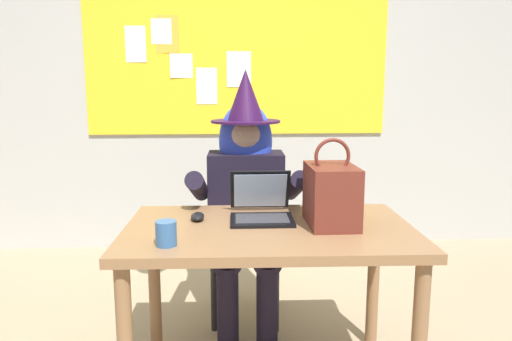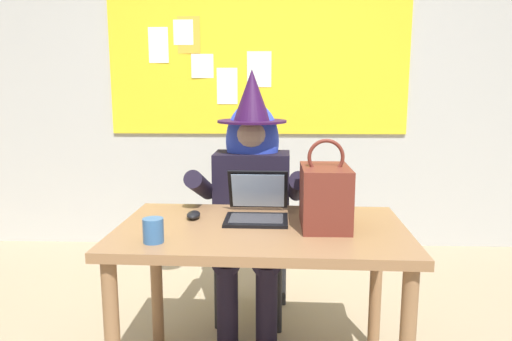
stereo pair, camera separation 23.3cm
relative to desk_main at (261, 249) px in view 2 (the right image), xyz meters
name	(u,v)px [view 2 (the right image)]	position (x,y,z in m)	size (l,w,h in m)	color
wall_back_bulletin	(258,84)	(-0.08, 1.98, 0.71)	(6.64, 2.17, 2.67)	#B2B2AD
desk_main	(261,249)	(0.00, 0.00, 0.00)	(1.26, 0.78, 0.74)	#8E6642
chair_at_desk	(254,229)	(-0.06, 0.73, -0.14)	(0.46, 0.46, 0.90)	black
person_costumed	(251,187)	(-0.07, 0.61, 0.14)	(0.60, 0.66, 1.43)	black
laptop	(257,208)	(-0.02, 0.14, 0.15)	(0.29, 0.33, 0.21)	black
computer_mouse	(193,215)	(-0.31, 0.11, 0.12)	(0.06, 0.10, 0.03)	black
handbag	(325,196)	(0.27, 0.01, 0.23)	(0.20, 0.30, 0.38)	maroon
coffee_mug	(153,230)	(-0.41, -0.22, 0.15)	(0.08, 0.08, 0.10)	#336099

